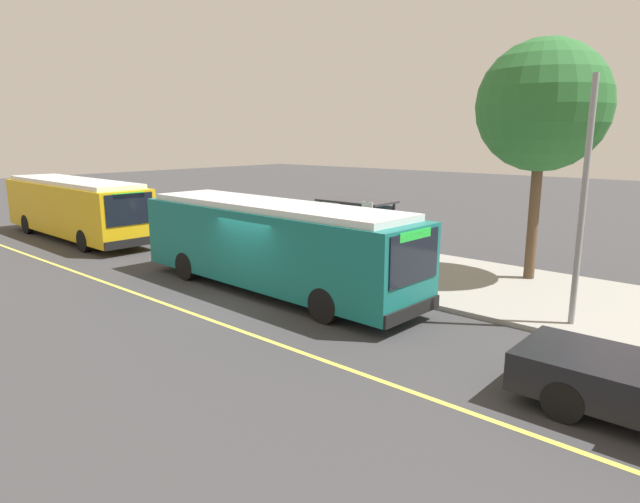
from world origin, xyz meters
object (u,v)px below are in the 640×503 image
Objects in this scene: transit_bus_main at (272,243)px; transit_bus_second at (75,207)px; waiting_bench at (364,250)px; route_sign_post at (367,231)px; pedestrian_commuter at (294,235)px.

transit_bus_second is at bearing -179.94° from transit_bus_main.
waiting_bench is 0.57× the size of route_sign_post.
pedestrian_commuter is at bearing 124.19° from transit_bus_main.
transit_bus_main is 4.22m from pedestrian_commuter.
pedestrian_commuter is at bearing 16.49° from transit_bus_second.
transit_bus_main and transit_bus_second have the same top height.
waiting_bench is 0.95× the size of pedestrian_commuter.
transit_bus_main is 14.13m from transit_bus_second.
route_sign_post reaches higher than waiting_bench.
pedestrian_commuter is (-2.45, -1.41, 0.48)m from waiting_bench.
transit_bus_second is 6.63× the size of pedestrian_commuter.
transit_bus_main is 3.16m from route_sign_post.
transit_bus_main is 0.99× the size of transit_bus_second.
route_sign_post is at bearing 47.30° from transit_bus_main.
transit_bus_second is 7.00× the size of waiting_bench.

